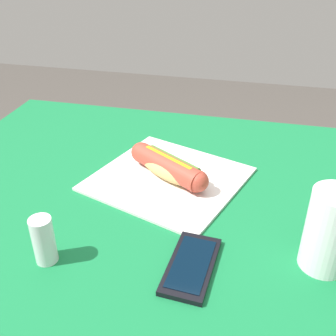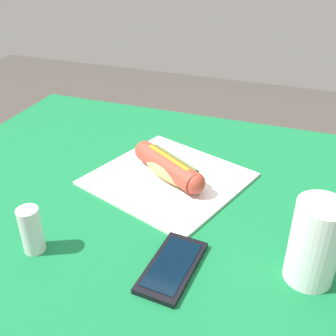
# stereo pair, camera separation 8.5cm
# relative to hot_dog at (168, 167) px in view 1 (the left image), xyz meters

# --- Properties ---
(dining_table) EXTENTS (1.20, 0.79, 0.78)m
(dining_table) POSITION_rel_hot_dog_xyz_m (0.07, -0.04, -0.18)
(dining_table) COLOR brown
(dining_table) RESTS_ON ground
(paper_wrapper) EXTENTS (0.37, 0.36, 0.01)m
(paper_wrapper) POSITION_rel_hot_dog_xyz_m (-0.00, -0.00, -0.03)
(paper_wrapper) COLOR silver
(paper_wrapper) RESTS_ON dining_table
(hot_dog) EXTENTS (0.19, 0.14, 0.05)m
(hot_dog) POSITION_rel_hot_dog_xyz_m (0.00, 0.00, 0.00)
(hot_dog) COLOR tan
(hot_dog) RESTS_ON paper_wrapper
(cell_phone) EXTENTS (0.08, 0.15, 0.01)m
(cell_phone) POSITION_rel_hot_dog_xyz_m (0.09, -0.24, -0.03)
(cell_phone) COLOR black
(cell_phone) RESTS_ON dining_table
(drinking_cup) EXTENTS (0.07, 0.07, 0.14)m
(drinking_cup) POSITION_rel_hot_dog_xyz_m (0.30, -0.19, 0.04)
(drinking_cup) COLOR white
(drinking_cup) RESTS_ON dining_table
(salt_shaker) EXTENTS (0.04, 0.04, 0.08)m
(salt_shaker) POSITION_rel_hot_dog_xyz_m (-0.14, -0.28, 0.01)
(salt_shaker) COLOR silver
(salt_shaker) RESTS_ON dining_table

